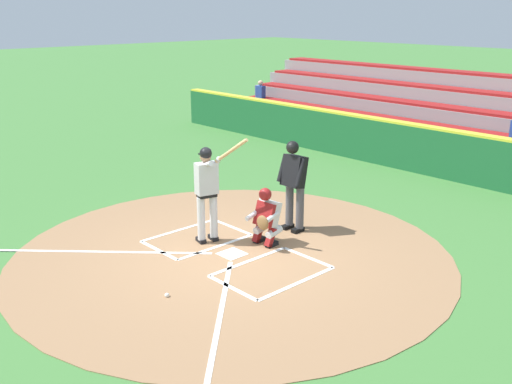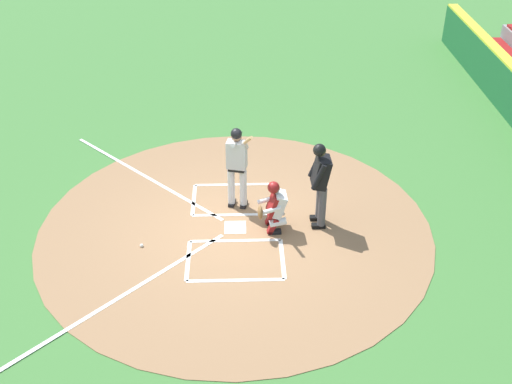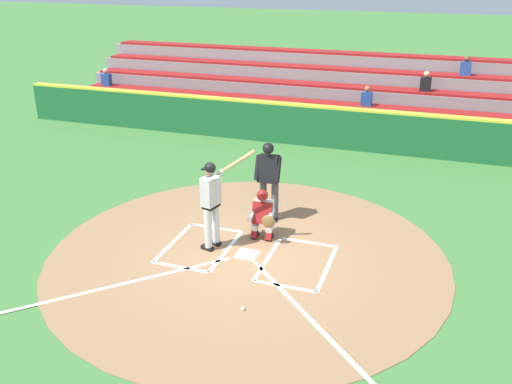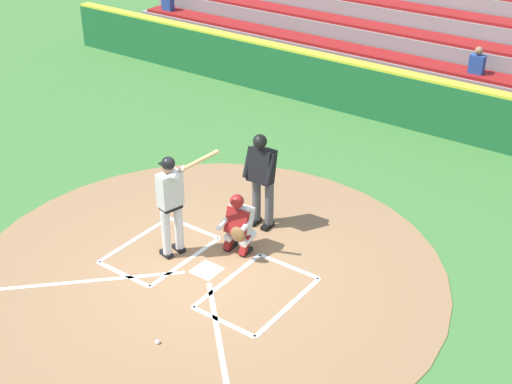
{
  "view_description": "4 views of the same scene",
  "coord_description": "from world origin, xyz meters",
  "px_view_note": "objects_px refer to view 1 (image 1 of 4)",
  "views": [
    {
      "loc": [
        -7.62,
        6.46,
        4.31
      ],
      "look_at": [
        -0.23,
        -0.39,
        1.17
      ],
      "focal_mm": 41.42,
      "sensor_mm": 36.0,
      "label": 1
    },
    {
      "loc": [
        -10.56,
        -0.1,
        7.67
      ],
      "look_at": [
        -0.38,
        -0.41,
        1.11
      ],
      "focal_mm": 44.67,
      "sensor_mm": 36.0,
      "label": 2
    },
    {
      "loc": [
        -3.34,
        9.22,
        5.48
      ],
      "look_at": [
        0.26,
        -1.31,
        0.83
      ],
      "focal_mm": 38.79,
      "sensor_mm": 36.0,
      "label": 3
    },
    {
      "loc": [
        -6.46,
        7.54,
        6.97
      ],
      "look_at": [
        -0.4,
        -0.86,
        1.25
      ],
      "focal_mm": 50.55,
      "sensor_mm": 36.0,
      "label": 4
    }
  ],
  "objects_px": {
    "plate_umpire": "(294,180)",
    "batter": "(207,188)",
    "baseball": "(167,295)",
    "catcher": "(266,215)"
  },
  "relations": [
    {
      "from": "catcher",
      "to": "baseball",
      "type": "bearing_deg",
      "value": 100.89
    },
    {
      "from": "batter",
      "to": "baseball",
      "type": "xyz_separation_m",
      "value": [
        -1.35,
        1.9,
        -1.06
      ]
    },
    {
      "from": "batter",
      "to": "catcher",
      "type": "height_order",
      "value": "batter"
    },
    {
      "from": "plate_umpire",
      "to": "baseball",
      "type": "bearing_deg",
      "value": 100.82
    },
    {
      "from": "catcher",
      "to": "baseball",
      "type": "xyz_separation_m",
      "value": [
        -0.5,
        2.62,
        -0.55
      ]
    },
    {
      "from": "plate_umpire",
      "to": "batter",
      "type": "bearing_deg",
      "value": 67.75
    },
    {
      "from": "catcher",
      "to": "plate_umpire",
      "type": "xyz_separation_m",
      "value": [
        0.17,
        -0.92,
        0.49
      ]
    },
    {
      "from": "batter",
      "to": "catcher",
      "type": "xyz_separation_m",
      "value": [
        -0.84,
        -0.72,
        -0.51
      ]
    },
    {
      "from": "catcher",
      "to": "baseball",
      "type": "distance_m",
      "value": 2.73
    },
    {
      "from": "catcher",
      "to": "baseball",
      "type": "height_order",
      "value": "catcher"
    }
  ]
}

